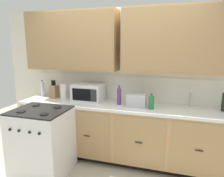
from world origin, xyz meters
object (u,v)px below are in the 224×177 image
object	(u,v)px
stove_range	(42,141)
toaster	(136,100)
knife_block	(54,91)
microwave	(88,92)
bottle_green	(151,102)
bottle_violet	(119,95)
bottle_clear	(42,88)
paper_towel_roll	(64,91)

from	to	relation	value
stove_range	toaster	bearing A→B (deg)	25.19
knife_block	microwave	bearing A→B (deg)	-2.23
microwave	bottle_green	distance (m)	1.05
toaster	bottle_violet	bearing A→B (deg)	171.22
stove_range	knife_block	bearing A→B (deg)	106.62
microwave	knife_block	bearing A→B (deg)	177.77
microwave	bottle_clear	size ratio (longest dim) A/B	1.65
toaster	paper_towel_roll	xyz separation A→B (m)	(-1.26, 0.11, 0.03)
bottle_clear	knife_block	bearing A→B (deg)	-11.04
stove_range	microwave	bearing A→B (deg)	58.02
stove_range	bottle_clear	distance (m)	1.09
stove_range	bottle_green	xyz separation A→B (m)	(1.47, 0.53, 0.56)
bottle_clear	paper_towel_roll	bearing A→B (deg)	-9.92
bottle_violet	stove_range	bearing A→B (deg)	-147.05
microwave	bottle_green	bearing A→B (deg)	-8.94
bottle_green	paper_towel_roll	bearing A→B (deg)	173.91
toaster	paper_towel_roll	world-z (taller)	paper_towel_roll
knife_block	paper_towel_roll	world-z (taller)	knife_block
toaster	knife_block	xyz separation A→B (m)	(-1.47, 0.14, 0.02)
stove_range	toaster	size ratio (longest dim) A/B	3.39
microwave	paper_towel_roll	bearing A→B (deg)	-179.40
bottle_green	bottle_violet	distance (m)	0.51
toaster	bottle_clear	bearing A→B (deg)	173.82
microwave	knife_block	world-z (taller)	knife_block
bottle_green	bottle_clear	size ratio (longest dim) A/B	0.77
knife_block	bottle_green	size ratio (longest dim) A/B	1.39
stove_range	bottle_clear	xyz separation A→B (m)	(-0.49, 0.78, 0.60)
stove_range	toaster	distance (m)	1.49
bottle_green	bottle_violet	size ratio (longest dim) A/B	0.74
knife_block	stove_range	bearing A→B (deg)	-73.38
toaster	bottle_clear	xyz separation A→B (m)	(-1.74, 0.19, 0.05)
toaster	knife_block	world-z (taller)	knife_block
knife_block	bottle_clear	xyz separation A→B (m)	(-0.27, 0.05, 0.03)
stove_range	knife_block	size ratio (longest dim) A/B	3.06
bottle_violet	bottle_green	bearing A→B (deg)	-10.88
paper_towel_roll	microwave	bearing A→B (deg)	0.60
bottle_violet	paper_towel_roll	bearing A→B (deg)	176.38
microwave	paper_towel_roll	distance (m)	0.45
knife_block	bottle_violet	xyz separation A→B (m)	(1.19, -0.09, 0.03)
stove_range	toaster	world-z (taller)	toaster
paper_towel_roll	bottle_green	bearing A→B (deg)	-6.09
paper_towel_roll	stove_range	bearing A→B (deg)	-88.98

